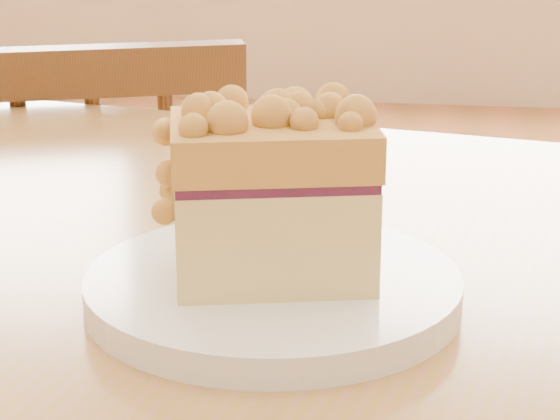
% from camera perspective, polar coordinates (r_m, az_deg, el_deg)
% --- Properties ---
extents(cafe_table_main, '(1.36, 1.04, 0.75)m').
position_cam_1_polar(cafe_table_main, '(0.82, -13.39, -8.17)').
color(cafe_table_main, '#A56E40').
rests_on(cafe_table_main, ground).
extents(cafe_chair_main, '(0.47, 0.47, 0.82)m').
position_cam_1_polar(cafe_chair_main, '(1.44, -9.23, -6.38)').
color(cafe_chair_main, brown).
rests_on(cafe_chair_main, ground).
extents(plate, '(0.23, 0.23, 0.02)m').
position_cam_1_polar(plate, '(0.66, -0.37, -4.21)').
color(plate, white).
rests_on(plate, cafe_table_main).
extents(cake_slice, '(0.14, 0.11, 0.11)m').
position_cam_1_polar(cake_slice, '(0.64, -0.29, 1.20)').
color(cake_slice, '#FFE290').
rests_on(cake_slice, plate).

